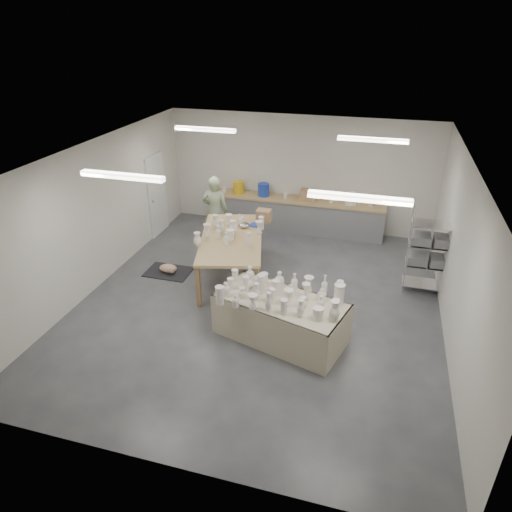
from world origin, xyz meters
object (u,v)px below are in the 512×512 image
(red_stool, at_px, (220,229))
(potter, at_px, (215,211))
(drying_table, at_px, (281,317))
(work_table, at_px, (233,235))

(red_stool, bearing_deg, potter, -90.00)
(drying_table, bearing_deg, potter, 142.51)
(potter, height_order, red_stool, potter)
(drying_table, relative_size, red_stool, 6.71)
(potter, xyz_separation_m, red_stool, (0.00, 0.27, -0.61))
(drying_table, distance_m, red_stool, 4.34)
(drying_table, height_order, work_table, work_table)
(work_table, distance_m, red_stool, 1.99)
(drying_table, xyz_separation_m, work_table, (-1.51, 1.96, 0.51))
(work_table, relative_size, red_stool, 7.61)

